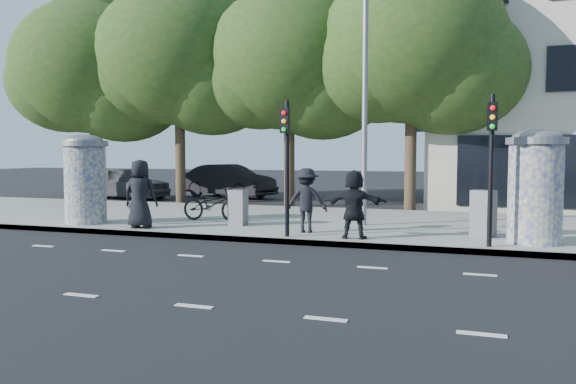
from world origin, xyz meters
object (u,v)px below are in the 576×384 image
(ad_column_right, at_px, (535,184))
(car_mid, at_px, (229,181))
(ped_d, at_px, (307,200))
(cabinet_right, at_px, (483,213))
(ped_b, at_px, (137,198))
(traffic_pole_far, at_px, (491,154))
(car_left, at_px, (124,182))
(bicycle, at_px, (212,204))
(ad_column_left, at_px, (85,177))
(cabinet_left, at_px, (238,208))
(ped_a, at_px, (140,194))
(ped_f, at_px, (354,204))
(street_lamp, at_px, (365,64))
(traffic_pole_near, at_px, (286,154))

(ad_column_right, bearing_deg, car_mid, 138.33)
(ped_d, xyz_separation_m, cabinet_right, (4.44, 0.68, -0.27))
(ped_b, bearing_deg, traffic_pole_far, 164.87)
(car_left, bearing_deg, bicycle, -124.89)
(traffic_pole_far, bearing_deg, ad_column_left, 176.45)
(cabinet_left, bearing_deg, ad_column_left, -163.01)
(traffic_pole_far, height_order, ped_a, traffic_pole_far)
(car_left, bearing_deg, ped_d, -120.24)
(ped_d, xyz_separation_m, ped_f, (1.42, -0.68, -0.01))
(cabinet_left, relative_size, car_mid, 0.20)
(street_lamp, relative_size, car_left, 1.70)
(car_mid, bearing_deg, cabinet_right, -114.46)
(ad_column_left, distance_m, ped_f, 8.30)
(street_lamp, xyz_separation_m, cabinet_left, (-3.46, -1.16, -4.13))
(bicycle, relative_size, cabinet_right, 1.70)
(ad_column_right, height_order, ped_f, ad_column_right)
(ad_column_left, relative_size, ped_a, 1.38)
(ad_column_left, relative_size, ad_column_right, 1.00)
(street_lamp, bearing_deg, ped_a, -155.93)
(traffic_pole_far, relative_size, ped_b, 2.14)
(ped_a, bearing_deg, car_left, -63.00)
(traffic_pole_far, relative_size, street_lamp, 0.42)
(ad_column_right, relative_size, cabinet_left, 2.57)
(car_left, bearing_deg, traffic_pole_far, -114.29)
(ped_b, bearing_deg, ped_d, 170.84)
(ad_column_right, bearing_deg, ped_d, 179.73)
(ped_a, xyz_separation_m, ped_b, (-0.51, 0.59, -0.17))
(street_lamp, height_order, car_left, street_lamp)
(ped_f, relative_size, car_left, 0.36)
(car_mid, bearing_deg, ped_d, -128.92)
(ped_f, height_order, car_mid, ped_f)
(ped_b, bearing_deg, car_left, -63.58)
(cabinet_left, bearing_deg, bicycle, 152.86)
(ad_column_right, xyz_separation_m, bicycle, (-9.06, 1.52, -0.86))
(cabinet_left, distance_m, car_left, 13.11)
(traffic_pole_near, distance_m, bicycle, 4.35)
(ped_a, height_order, car_left, ped_a)
(cabinet_left, bearing_deg, car_left, 143.77)
(ped_b, relative_size, ped_d, 0.93)
(traffic_pole_far, relative_size, car_left, 0.72)
(cabinet_right, relative_size, car_mid, 0.23)
(car_left, bearing_deg, ad_column_left, -143.62)
(ped_a, distance_m, bicycle, 2.50)
(traffic_pole_near, relative_size, car_mid, 0.67)
(ped_b, distance_m, bicycle, 2.31)
(car_mid, bearing_deg, car_left, 135.32)
(ped_f, xyz_separation_m, bicycle, (-4.92, 2.17, -0.32))
(cabinet_left, distance_m, cabinet_right, 6.74)
(traffic_pole_near, bearing_deg, cabinet_right, 18.98)
(ped_b, xyz_separation_m, cabinet_left, (2.85, 0.84, -0.28))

